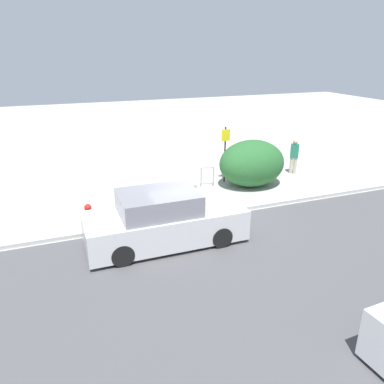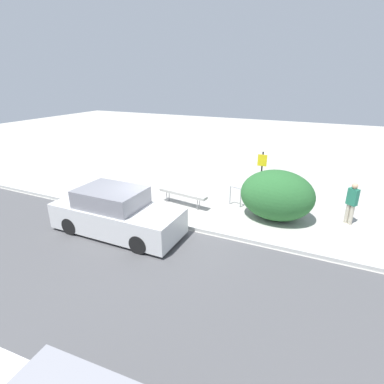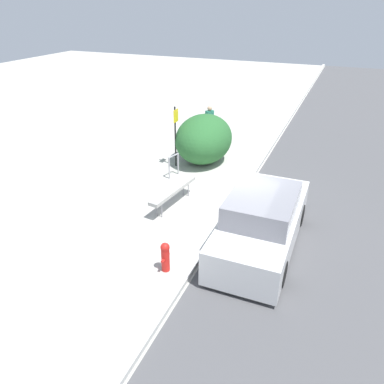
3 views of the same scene
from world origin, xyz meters
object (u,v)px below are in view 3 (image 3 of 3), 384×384
object	(u,v)px
pedestrian	(209,122)
bench	(173,190)
fire_hydrant	(165,256)
sign_post	(176,131)
parked_car_near	(262,222)
bike_rack	(174,163)

from	to	relation	value
pedestrian	bench	bearing A→B (deg)	45.54
fire_hydrant	pedestrian	bearing A→B (deg)	14.01
fire_hydrant	pedestrian	size ratio (longest dim) A/B	0.49
sign_post	bench	bearing A→B (deg)	-156.83
parked_car_near	bench	bearing A→B (deg)	71.50
sign_post	parked_car_near	size ratio (longest dim) A/B	0.51
fire_hydrant	pedestrian	world-z (taller)	pedestrian
bench	bike_rack	xyz separation A→B (m)	(1.97, 0.90, -0.02)
bike_rack	fire_hydrant	world-z (taller)	bike_rack
bench	sign_post	size ratio (longest dim) A/B	0.96
bike_rack	fire_hydrant	xyz separation A→B (m)	(-4.87, -2.07, -0.09)
bench	fire_hydrant	bearing A→B (deg)	-150.60
sign_post	fire_hydrant	size ratio (longest dim) A/B	3.01
bench	bike_rack	distance (m)	2.17
fire_hydrant	parked_car_near	bearing A→B (deg)	-43.85
pedestrian	parked_car_near	size ratio (longest dim) A/B	0.35
bike_rack	parked_car_near	size ratio (longest dim) A/B	0.18
bike_rack	parked_car_near	world-z (taller)	parked_car_near
bike_rack	bench	bearing A→B (deg)	-155.35
bench	parked_car_near	distance (m)	3.16
bike_rack	fire_hydrant	bearing A→B (deg)	-157.01
bench	sign_post	world-z (taller)	sign_post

